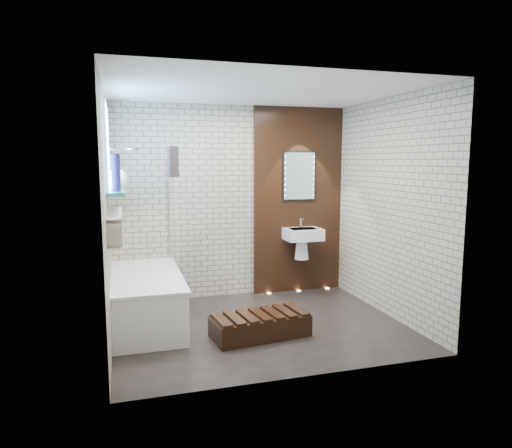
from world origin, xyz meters
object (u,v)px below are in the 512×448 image
object	(u,v)px
washbasin	(303,238)
walnut_step	(260,326)
bathtub	(146,299)
bath_screen	(171,208)
led_mirror	(299,176)

from	to	relation	value
washbasin	walnut_step	size ratio (longest dim) A/B	0.57
bathtub	bath_screen	bearing A→B (deg)	51.10
bathtub	led_mirror	bearing A→B (deg)	19.78
washbasin	led_mirror	size ratio (longest dim) A/B	0.83
bathtub	walnut_step	bearing A→B (deg)	-33.40
walnut_step	washbasin	bearing A→B (deg)	52.96
washbasin	walnut_step	bearing A→B (deg)	-127.04
walnut_step	led_mirror	bearing A→B (deg)	55.91
washbasin	led_mirror	world-z (taller)	led_mirror
bathtub	walnut_step	xyz separation A→B (m)	(1.14, -0.75, -0.18)
bathtub	walnut_step	world-z (taller)	bathtub
led_mirror	bathtub	bearing A→B (deg)	-160.22
bathtub	bath_screen	distance (m)	1.14
washbasin	led_mirror	distance (m)	0.88
led_mirror	washbasin	bearing A→B (deg)	-90.00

